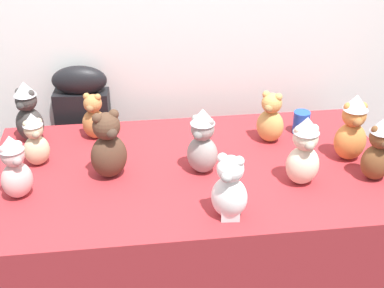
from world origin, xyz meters
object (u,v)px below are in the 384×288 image
Objects in this scene: teddy_bear_honey at (270,119)px; teddy_bear_chestnut at (379,150)px; teddy_bear_sand at (35,140)px; party_cup_blue at (301,122)px; teddy_bear_cocoa at (108,147)px; teddy_bear_snow at (229,188)px; teddy_bear_blush at (15,168)px; teddy_bear_cream at (304,152)px; teddy_bear_ash at (202,142)px; display_table at (192,232)px; teddy_bear_ginger at (352,128)px; instrument_case at (87,148)px; teddy_bear_charcoal at (28,112)px; teddy_bear_caramel at (94,117)px.

teddy_bear_chestnut is at bearing -12.31° from teddy_bear_honey.
teddy_bear_sand is 2.24× the size of party_cup_blue.
teddy_bear_cocoa reaches higher than teddy_bear_chestnut.
teddy_bear_blush is (-0.81, 0.23, 0.01)m from teddy_bear_snow.
teddy_bear_cream is 0.42m from teddy_bear_ash.
display_table is at bearing -31.95° from teddy_bear_sand.
teddy_bear_snow is 0.86× the size of teddy_bear_ginger.
instrument_case is 3.39× the size of teddy_bear_chestnut.
teddy_bear_charcoal is at bearing 166.87° from teddy_bear_snow.
teddy_bear_ash reaches higher than teddy_bear_chestnut.
party_cup_blue is (1.23, 0.14, -0.07)m from teddy_bear_sand.
party_cup_blue is at bearing 80.03° from teddy_bear_snow.
party_cup_blue is (1.06, -0.36, 0.27)m from instrument_case.
instrument_case is at bearing 76.51° from teddy_bear_charcoal.
teddy_bear_ginger reaches higher than instrument_case.
teddy_bear_cocoa is at bearing -129.96° from teddy_bear_honey.
teddy_bear_cream is (0.43, -0.17, 0.50)m from display_table.
teddy_bear_ginger is at bearing 57.45° from teddy_bear_snow.
instrument_case is 3.24× the size of teddy_bear_charcoal.
teddy_bear_charcoal is 0.95× the size of teddy_bear_ginger.
teddy_bear_ginger is (1.42, -0.35, 0.01)m from teddy_bear_charcoal.
teddy_bear_ash reaches higher than teddy_bear_caramel.
teddy_bear_caramel is (0.08, -0.28, 0.32)m from instrument_case.
teddy_bear_honey reaches higher than display_table.
teddy_bear_ash is (-0.71, 0.15, 0.01)m from teddy_bear_chestnut.
teddy_bear_sand is at bearing 162.15° from teddy_bear_cream.
teddy_bear_cream is at bearing -145.71° from teddy_bear_ginger.
teddy_bear_cocoa reaches higher than party_cup_blue.
teddy_bear_blush is 1.15m from teddy_bear_cream.
instrument_case is 3.16× the size of teddy_bear_cream.
display_table is 5.90× the size of teddy_bear_charcoal.
teddy_bear_cream is 1.03× the size of teddy_bear_charcoal.
teddy_bear_honey is 0.80× the size of teddy_bear_ginger.
teddy_bear_charcoal reaches higher than teddy_bear_honey.
teddy_bear_cocoa is at bearing -17.62° from teddy_bear_charcoal.
teddy_bear_cream reaches higher than teddy_bear_blush.
teddy_bear_snow is 0.39m from teddy_bear_cream.
teddy_bear_snow is at bearing -166.78° from teddy_bear_chestnut.
teddy_bear_cream is (1.15, -0.05, 0.01)m from teddy_bear_blush.
display_table is 6.37× the size of teddy_bear_blush.
teddy_bear_charcoal is 0.85m from teddy_bear_ash.
teddy_bear_snow is at bearing -53.72° from teddy_bear_sand.
teddy_bear_ginger is at bearing -26.99° from teddy_bear_sand.
teddy_bear_chestnut is at bearing -5.58° from teddy_bear_caramel.
teddy_bear_ginger is at bearing -23.93° from teddy_bear_cocoa.
teddy_bear_sand is at bearing 177.60° from teddy_bear_ginger.
teddy_bear_cocoa is 2.75× the size of party_cup_blue.
teddy_bear_cream is (0.93, -0.78, 0.37)m from instrument_case.
teddy_bear_cocoa is at bearing 169.63° from teddy_bear_chestnut.
teddy_bear_caramel is 0.99m from party_cup_blue.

